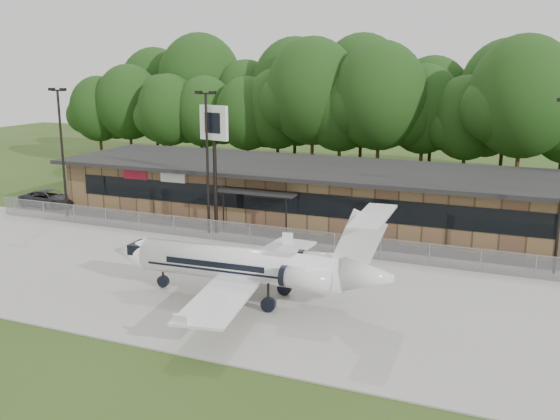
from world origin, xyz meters
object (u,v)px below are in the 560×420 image
at_px(terminal, 310,191).
at_px(suv, 49,199).
at_px(business_jet, 251,267).
at_px(pole_sign, 214,137).

bearing_deg(terminal, suv, -167.11).
xyz_separation_m(terminal, suv, (-22.00, -5.04, -1.46)).
height_order(business_jet, pole_sign, pole_sign).
distance_m(terminal, business_jet, 18.45).
relative_size(terminal, pole_sign, 4.44).
distance_m(suv, pole_sign, 18.66).
bearing_deg(pole_sign, suv, -173.10).
relative_size(terminal, business_jet, 2.61).
bearing_deg(pole_sign, business_jet, -40.08).
relative_size(terminal, suv, 7.96).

